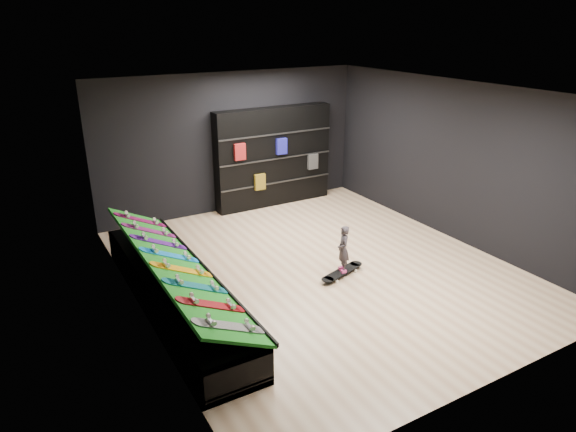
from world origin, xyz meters
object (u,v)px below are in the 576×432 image
display_rack (174,293)px  child (343,258)px  back_shelving (273,157)px  floor_skateboard (342,273)px

display_rack → child: 2.77m
back_shelving → child: size_ratio=5.74×
floor_skateboard → child: 0.28m
back_shelving → floor_skateboard: back_shelving is taller
display_rack → child: bearing=-8.6°
floor_skateboard → display_rack: bearing=154.4°
display_rack → floor_skateboard: display_rack is taller
display_rack → child: (2.74, -0.42, 0.08)m
display_rack → back_shelving: 4.87m
display_rack → child: size_ratio=9.35×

